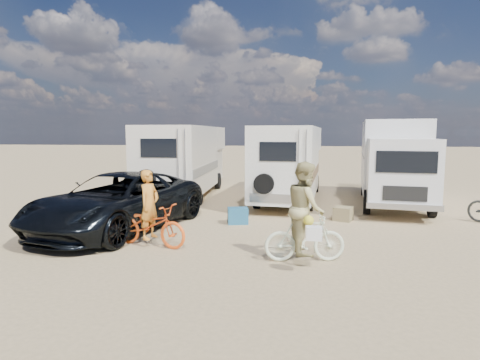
# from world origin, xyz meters

# --- Properties ---
(ground) EXTENTS (140.00, 140.00, 0.00)m
(ground) POSITION_xyz_m (0.00, 0.00, 0.00)
(ground) COLOR tan
(ground) RESTS_ON ground
(rv_main) EXTENTS (2.58, 7.29, 2.80)m
(rv_main) POSITION_xyz_m (-0.30, 7.19, 1.40)
(rv_main) COLOR white
(rv_main) RESTS_ON ground
(rv_left) EXTENTS (2.48, 7.22, 2.83)m
(rv_left) POSITION_xyz_m (-4.57, 7.49, 1.42)
(rv_left) COLOR silver
(rv_left) RESTS_ON ground
(box_truck) EXTENTS (2.93, 6.75, 3.03)m
(box_truck) POSITION_xyz_m (3.40, 6.56, 1.51)
(box_truck) COLOR silver
(box_truck) RESTS_ON ground
(dark_suv) EXTENTS (3.71, 5.89, 1.52)m
(dark_suv) POSITION_xyz_m (-4.69, 1.55, 0.76)
(dark_suv) COLOR black
(dark_suv) RESTS_ON ground
(bike_man) EXTENTS (1.98, 1.10, 0.98)m
(bike_man) POSITION_xyz_m (-3.28, 0.19, 0.49)
(bike_man) COLOR #E55116
(bike_man) RESTS_ON ground
(bike_woman) EXTENTS (1.68, 0.75, 0.98)m
(bike_woman) POSITION_xyz_m (0.21, -0.40, 0.49)
(bike_woman) COLOR beige
(bike_woman) RESTS_ON ground
(rider_man) EXTENTS (0.51, 0.65, 1.58)m
(rider_man) POSITION_xyz_m (-3.28, 0.19, 0.79)
(rider_man) COLOR orange
(rider_man) RESTS_ON ground
(rider_woman) EXTENTS (0.85, 1.01, 1.85)m
(rider_woman) POSITION_xyz_m (0.21, -0.40, 0.92)
(rider_woman) COLOR tan
(rider_woman) RESTS_ON ground
(cooler) EXTENTS (0.65, 0.54, 0.46)m
(cooler) POSITION_xyz_m (-1.65, 2.74, 0.23)
(cooler) COLOR #20587C
(cooler) RESTS_ON ground
(crate) EXTENTS (0.65, 0.65, 0.40)m
(crate) POSITION_xyz_m (1.37, 3.62, 0.20)
(crate) COLOR olive
(crate) RESTS_ON ground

